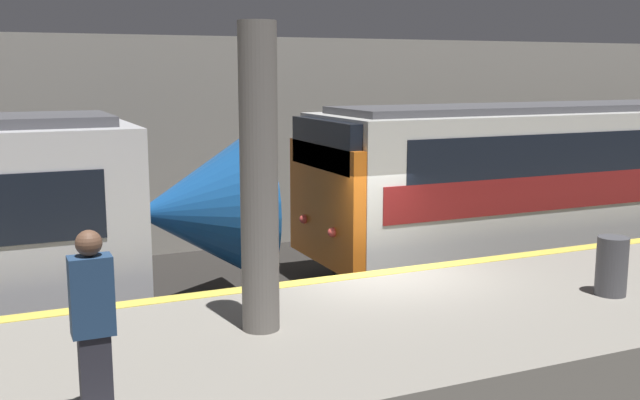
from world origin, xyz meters
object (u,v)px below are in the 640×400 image
at_px(person_waiting, 93,321).
at_px(trash_bin, 612,266).
at_px(support_pillar_near, 259,180).
at_px(train_boxy, 628,178).

distance_m(person_waiting, trash_bin, 7.38).
height_order(support_pillar_near, trash_bin, support_pillar_near).
xyz_separation_m(support_pillar_near, person_waiting, (-2.21, -1.74, -0.92)).
relative_size(support_pillar_near, train_boxy, 0.24).
height_order(support_pillar_near, person_waiting, support_pillar_near).
bearing_deg(trash_bin, train_boxy, 42.30).
xyz_separation_m(person_waiting, trash_bin, (7.29, 1.06, -0.54)).
height_order(train_boxy, trash_bin, train_boxy).
height_order(person_waiting, trash_bin, person_waiting).
bearing_deg(train_boxy, trash_bin, -137.70).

